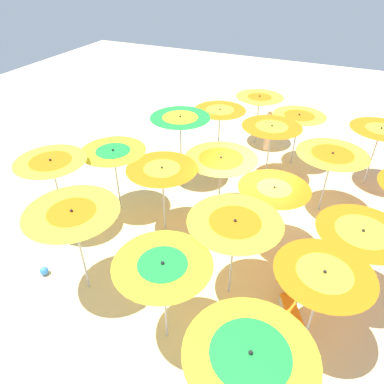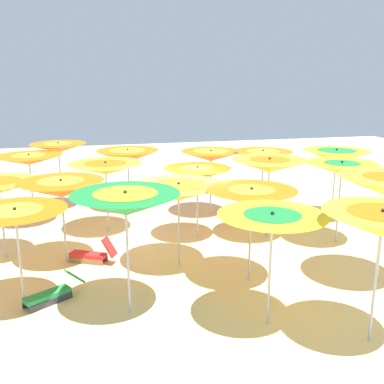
% 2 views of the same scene
% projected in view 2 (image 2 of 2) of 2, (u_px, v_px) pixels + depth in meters
% --- Properties ---
extents(ground, '(40.62, 40.62, 0.04)m').
position_uv_depth(ground, '(177.00, 251.00, 12.42)').
color(ground, beige).
extents(beach_umbrella_0, '(2.12, 2.12, 2.39)m').
position_uv_depth(beach_umbrella_0, '(336.00, 156.00, 14.72)').
color(beach_umbrella_0, '#B2B2B7').
rests_on(beach_umbrella_0, ground).
extents(beach_umbrella_1, '(1.96, 1.96, 2.32)m').
position_uv_depth(beach_umbrella_1, '(263.00, 156.00, 15.01)').
color(beach_umbrella_1, '#B2B2B7').
rests_on(beach_umbrella_1, ground).
extents(beach_umbrella_2, '(2.06, 2.06, 2.28)m').
position_uv_depth(beach_umbrella_2, '(211.00, 156.00, 15.23)').
color(beach_umbrella_2, '#B2B2B7').
rests_on(beach_umbrella_2, ground).
extents(beach_umbrella_3, '(2.22, 2.22, 2.20)m').
position_uv_depth(beach_umbrella_3, '(128.00, 156.00, 15.94)').
color(beach_umbrella_3, '#B2B2B7').
rests_on(beach_umbrella_3, ground).
extents(beach_umbrella_4, '(1.95, 1.95, 2.43)m').
position_uv_depth(beach_umbrella_4, '(58.00, 148.00, 15.87)').
color(beach_umbrella_4, '#B2B2B7').
rests_on(beach_umbrella_4, ground).
extents(beach_umbrella_5, '(1.99, 1.99, 2.40)m').
position_uv_depth(beach_umbrella_5, '(342.00, 169.00, 12.50)').
color(beach_umbrella_5, '#B2B2B7').
rests_on(beach_umbrella_5, ground).
extents(beach_umbrella_6, '(2.17, 2.17, 2.42)m').
position_uv_depth(beach_umbrella_6, '(269.00, 166.00, 12.92)').
color(beach_umbrella_6, '#B2B2B7').
rests_on(beach_umbrella_6, ground).
extents(beach_umbrella_7, '(1.94, 1.94, 2.18)m').
position_uv_depth(beach_umbrella_7, '(197.00, 174.00, 12.93)').
color(beach_umbrella_7, '#B2B2B7').
rests_on(beach_umbrella_7, ground).
extents(beach_umbrella_8, '(2.20, 2.20, 2.22)m').
position_uv_depth(beach_umbrella_8, '(106.00, 169.00, 13.47)').
color(beach_umbrella_8, '#B2B2B7').
rests_on(beach_umbrella_8, ground).
extents(beach_umbrella_9, '(2.08, 2.08, 2.32)m').
position_uv_depth(beach_umbrella_9, '(29.00, 160.00, 14.16)').
color(beach_umbrella_9, '#B2B2B7').
rests_on(beach_umbrella_9, ground).
extents(beach_umbrella_11, '(2.05, 2.05, 2.28)m').
position_uv_depth(beach_umbrella_11, '(251.00, 196.00, 10.06)').
color(beach_umbrella_11, '#B2B2B7').
rests_on(beach_umbrella_11, ground).
extents(beach_umbrella_12, '(2.23, 2.23, 2.19)m').
position_uv_depth(beach_umbrella_12, '(179.00, 192.00, 10.97)').
color(beach_umbrella_12, '#B2B2B7').
rests_on(beach_umbrella_12, ground).
extents(beach_umbrella_13, '(2.13, 2.13, 2.23)m').
position_uv_depth(beach_umbrella_13, '(61.00, 189.00, 11.15)').
color(beach_umbrella_13, '#B2B2B7').
rests_on(beach_umbrella_13, ground).
extents(beach_umbrella_15, '(2.02, 2.02, 2.52)m').
position_uv_depth(beach_umbrella_15, '(382.00, 224.00, 7.61)').
color(beach_umbrella_15, '#B2B2B7').
rests_on(beach_umbrella_15, ground).
extents(beach_umbrella_16, '(2.04, 2.04, 2.29)m').
position_uv_depth(beach_umbrella_16, '(272.00, 223.00, 8.23)').
color(beach_umbrella_16, '#B2B2B7').
rests_on(beach_umbrella_16, ground).
extents(beach_umbrella_17, '(2.11, 2.11, 2.58)m').
position_uv_depth(beach_umbrella_17, '(126.00, 204.00, 8.59)').
color(beach_umbrella_17, '#B2B2B7').
rests_on(beach_umbrella_17, ground).
extents(beach_umbrella_18, '(2.04, 2.04, 2.19)m').
position_uv_depth(beach_umbrella_18, '(15.00, 217.00, 8.86)').
color(beach_umbrella_18, '#B2B2B7').
rests_on(beach_umbrella_18, ground).
extents(lounger_0, '(0.98, 1.30, 0.58)m').
position_uv_depth(lounger_0, '(52.00, 293.00, 9.55)').
color(lounger_0, '#333338').
rests_on(lounger_0, ground).
extents(lounger_1, '(0.87, 1.25, 0.71)m').
position_uv_depth(lounger_1, '(92.00, 254.00, 11.57)').
color(lounger_1, olive).
rests_on(lounger_1, ground).
extents(lounger_2, '(0.93, 1.36, 0.57)m').
position_uv_depth(lounger_2, '(247.00, 215.00, 14.88)').
color(lounger_2, silver).
rests_on(lounger_2, ground).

